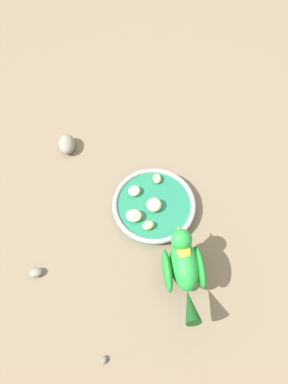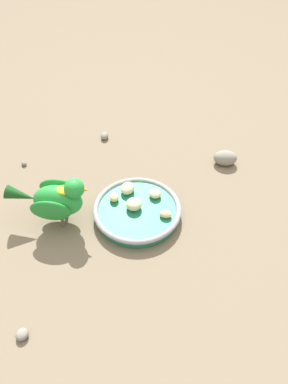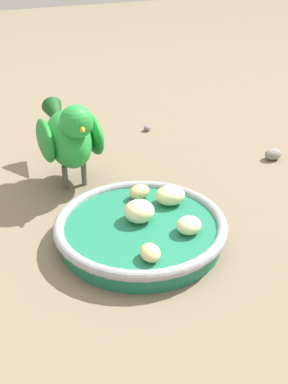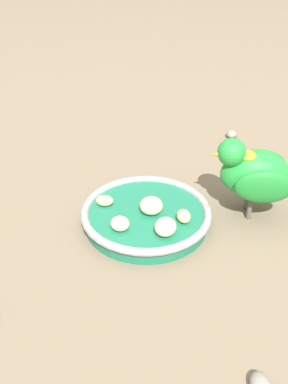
% 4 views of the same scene
% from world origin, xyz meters
% --- Properties ---
extents(ground_plane, '(4.00, 4.00, 0.00)m').
position_xyz_m(ground_plane, '(0.00, 0.00, 0.00)').
color(ground_plane, '#756651').
extents(feeding_bowl, '(0.21, 0.21, 0.03)m').
position_xyz_m(feeding_bowl, '(0.01, -0.03, 0.02)').
color(feeding_bowl, '#1E7251').
rests_on(feeding_bowl, ground_plane).
extents(apple_piece_0, '(0.03, 0.03, 0.02)m').
position_xyz_m(apple_piece_0, '(0.06, -0.05, 0.03)').
color(apple_piece_0, '#E5C67F').
rests_on(apple_piece_0, feeding_bowl).
extents(apple_piece_1, '(0.04, 0.05, 0.02)m').
position_xyz_m(apple_piece_1, '(0.03, -0.08, 0.04)').
color(apple_piece_1, beige).
rests_on(apple_piece_1, feeding_bowl).
extents(apple_piece_2, '(0.05, 0.05, 0.03)m').
position_xyz_m(apple_piece_2, '(0.01, -0.03, 0.04)').
color(apple_piece_2, beige).
rests_on(apple_piece_2, feeding_bowl).
extents(apple_piece_3, '(0.03, 0.03, 0.02)m').
position_xyz_m(apple_piece_3, '(-0.06, -0.01, 0.03)').
color(apple_piece_3, '#E5C67F').
rests_on(apple_piece_3, feeding_bowl).
extents(apple_piece_4, '(0.04, 0.04, 0.02)m').
position_xyz_m(apple_piece_4, '(-0.03, -0.07, 0.03)').
color(apple_piece_4, beige).
rests_on(apple_piece_4, feeding_bowl).
extents(parrot, '(0.20, 0.10, 0.14)m').
position_xyz_m(parrot, '(0.19, -0.00, 0.08)').
color(parrot, '#59544C').
rests_on(parrot, ground_plane).
extents(pebble_1, '(0.02, 0.03, 0.02)m').
position_xyz_m(pebble_1, '(0.12, -0.33, 0.01)').
color(pebble_1, gray).
rests_on(pebble_1, ground_plane).
extents(pebble_2, '(0.02, 0.02, 0.01)m').
position_xyz_m(pebble_2, '(0.33, -0.20, 0.01)').
color(pebble_2, slate).
rests_on(pebble_2, ground_plane).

